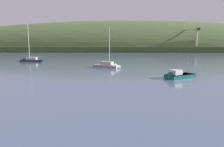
{
  "coord_description": "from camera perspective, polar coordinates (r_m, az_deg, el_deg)",
  "views": [
    {
      "loc": [
        4.26,
        10.55,
        5.62
      ],
      "look_at": [
        6.07,
        41.22,
        1.24
      ],
      "focal_mm": 32.37,
      "sensor_mm": 36.0,
      "label": 1
    }
  ],
  "objects": [
    {
      "name": "sailboat_far_left",
      "position": [
        72.59,
        -22.27,
        3.22
      ],
      "size": [
        8.25,
        3.13,
        13.67
      ],
      "rotation": [
        0.0,
        0.0,
        3.09
      ],
      "color": "#232328",
      "rests_on": "ground"
    },
    {
      "name": "dockside_crane",
      "position": [
        171.72,
        22.62,
        8.67
      ],
      "size": [
        9.83,
        11.27,
        18.97
      ],
      "rotation": [
        0.0,
        0.0,
        2.27
      ],
      "color": "#4C4C51",
      "rests_on": "ground"
    },
    {
      "name": "sailboat_midwater_white",
      "position": [
        49.18,
        -0.71,
        1.88
      ],
      "size": [
        7.42,
        5.81,
        10.88
      ],
      "rotation": [
        0.0,
        0.0,
        5.73
      ],
      "color": "#ADB2BC",
      "rests_on": "ground"
    },
    {
      "name": "fishing_boat_moored",
      "position": [
        36.04,
        18.02,
        -0.82
      ],
      "size": [
        6.19,
        4.6,
        3.62
      ],
      "rotation": [
        0.0,
        0.0,
        3.62
      ],
      "color": "#0F564C",
      "rests_on": "ground"
    },
    {
      "name": "far_shoreline_hill",
      "position": [
        194.41,
        2.55,
        6.5
      ],
      "size": [
        531.21,
        134.92,
        55.97
      ],
      "rotation": [
        0.0,
        0.0,
        -0.1
      ],
      "color": "#3C4E24",
      "rests_on": "ground"
    }
  ]
}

